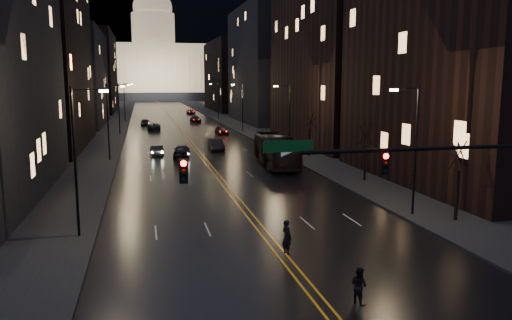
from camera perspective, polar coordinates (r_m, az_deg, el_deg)
ground at (r=23.45m, az=5.98°, el=-14.32°), size 900.00×900.00×0.00m
road at (r=150.81m, az=-10.17°, el=5.29°), size 20.00×320.00×0.02m
sidewalk_left at (r=150.80m, az=-15.52°, el=5.13°), size 8.00×320.00×0.16m
sidewalk_right at (r=152.10m, az=-4.88°, el=5.45°), size 8.00×320.00×0.16m
center_line at (r=150.81m, az=-10.17°, el=5.29°), size 0.62×320.00×0.01m
building_left_mid at (r=75.80m, az=-23.94°, el=11.79°), size 12.00×30.00×28.00m
building_left_far at (r=113.22m, az=-20.15°, el=8.78°), size 12.00×34.00×20.00m
building_left_dist at (r=160.99m, az=-18.06°, el=9.48°), size 12.00×40.00×24.00m
building_right_near at (r=49.24m, az=22.41°, el=11.49°), size 12.00×26.00×24.00m
building_right_tall at (r=76.38m, az=9.20°, el=16.17°), size 12.00×30.00×38.00m
building_right_mid at (r=115.87m, az=1.21°, el=10.79°), size 12.00×34.00×26.00m
building_right_dist at (r=162.81m, az=-2.95°, el=9.54°), size 12.00×40.00×22.00m
mountain_ridge at (r=406.96m, az=-6.35°, el=16.76°), size 520.00×60.00×130.00m
capitol at (r=270.57m, az=-11.53°, el=10.43°), size 90.00×50.00×58.50m
traffic_signal at (r=24.49m, az=19.39°, el=-1.30°), size 17.29×0.45×7.00m
streetlamp_right_near at (r=35.48m, az=17.54°, el=1.79°), size 2.13×0.25×9.00m
streetlamp_left_near at (r=30.87m, az=-19.68°, el=0.68°), size 2.13×0.25×9.00m
streetlamp_right_mid at (r=63.09m, az=3.67°, el=5.14°), size 2.13×0.25×9.00m
streetlamp_left_mid at (r=60.62m, az=-16.41°, el=4.64°), size 2.13×0.25×9.00m
streetlamp_right_far at (r=92.21m, az=-1.66°, el=6.35°), size 2.13×0.25×9.00m
streetlamp_left_far at (r=90.53m, az=-15.28°, el=5.99°), size 2.13×0.25×9.00m
streetlamp_right_dist at (r=121.75m, az=-4.42°, el=6.95°), size 2.13×0.25×9.00m
streetlamp_left_dist at (r=120.49m, az=-14.72°, el=6.67°), size 2.13×0.25×9.00m
tree_right_near at (r=35.06m, az=22.23°, el=0.54°), size 2.40×2.40×6.65m
tree_right_mid at (r=47.11m, az=12.46°, el=2.98°), size 2.40×2.40×6.65m
tree_right_far at (r=61.89m, az=6.14°, el=4.52°), size 2.40×2.40×6.65m
bus at (r=55.19m, az=2.28°, el=1.12°), size 3.76×12.68×3.49m
oncoming_car_a at (r=62.10m, az=-8.50°, el=1.04°), size 2.51×5.00×1.63m
oncoming_car_b at (r=64.25m, az=-11.29°, el=1.09°), size 1.67×4.10×1.32m
oncoming_car_c at (r=98.30m, az=-11.56°, el=3.78°), size 2.63×5.28×1.44m
oncoming_car_d at (r=109.14m, az=-12.54°, el=4.23°), size 2.10×4.80×1.37m
receding_car_a at (r=67.54m, az=-4.60°, el=1.73°), size 1.71×4.90×1.61m
receding_car_b at (r=88.27m, az=-3.98°, el=3.40°), size 2.06×4.53×1.51m
receding_car_c at (r=116.01m, az=-6.95°, el=4.66°), size 2.41×5.19×1.47m
receding_car_d at (r=145.80m, az=-7.46°, el=5.49°), size 2.34×4.87×1.34m
pedestrian_a at (r=27.23m, az=3.55°, el=-8.79°), size 0.69×0.82×1.92m
pedestrian_b at (r=21.97m, az=11.68°, el=-13.86°), size 0.71×0.88×1.59m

